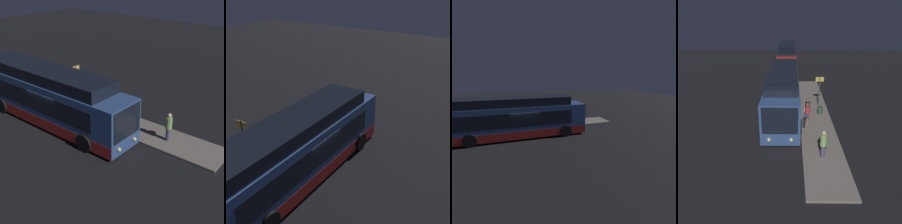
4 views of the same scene
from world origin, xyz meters
TOP-DOWN VIEW (x-y plane):
  - ground at (0.00, 0.00)m, footprint 80.00×80.00m
  - platform at (0.00, 2.85)m, footprint 20.00×2.50m
  - bus_lead at (-0.64, 0.22)m, footprint 12.29×2.82m
  - passenger_boarding at (1.17, 2.18)m, footprint 0.64×0.55m
  - passenger_waiting at (6.63, 2.76)m, footprint 0.61×0.62m
  - passenger_with_bags at (2.30, 2.12)m, footprint 0.64×0.55m
  - suitcase at (2.77, 1.85)m, footprint 0.40×0.19m
  - sign_post at (-1.44, 3.38)m, footprint 0.10×0.72m
  - trash_bin at (0.35, 3.31)m, footprint 0.44×0.44m

SIDE VIEW (x-z plane):
  - ground at x=0.00m, z-range 0.00..0.00m
  - platform at x=0.00m, z-range 0.00..0.14m
  - trash_bin at x=0.35m, z-range 0.14..0.79m
  - suitcase at x=2.77m, z-range 0.02..0.92m
  - passenger_boarding at x=1.17m, z-range 0.19..1.79m
  - passenger_with_bags at x=2.30m, z-range 0.20..1.92m
  - passenger_waiting at x=6.63m, z-range 0.20..1.93m
  - bus_lead at x=-0.64m, z-range -0.16..3.47m
  - sign_post at x=-1.44m, z-range 0.46..3.24m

